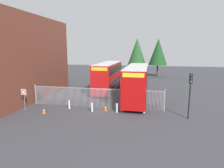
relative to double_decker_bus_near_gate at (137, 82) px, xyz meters
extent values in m
plane|color=#3D3D42|center=(-3.25, 4.32, -2.42)|extent=(100.00, 100.00, 0.00)
cube|color=brown|center=(-16.92, -1.95, 2.90)|extent=(9.45, 17.14, 10.64)
cylinder|color=gray|center=(-11.84, -3.68, -1.32)|extent=(0.06, 0.06, 2.20)
cylinder|color=gray|center=(-11.70, -3.68, -1.32)|extent=(0.06, 0.06, 2.20)
cylinder|color=gray|center=(-11.56, -3.68, -1.32)|extent=(0.06, 0.06, 2.20)
cylinder|color=gray|center=(-11.42, -3.68, -1.32)|extent=(0.06, 0.06, 2.20)
cylinder|color=gray|center=(-11.28, -3.68, -1.32)|extent=(0.06, 0.06, 2.20)
cylinder|color=gray|center=(-11.14, -3.68, -1.32)|extent=(0.06, 0.06, 2.20)
cylinder|color=gray|center=(-11.00, -3.68, -1.32)|extent=(0.06, 0.06, 2.20)
cylinder|color=gray|center=(-10.86, -3.68, -1.32)|extent=(0.06, 0.06, 2.20)
cylinder|color=gray|center=(-10.71, -3.68, -1.32)|extent=(0.06, 0.06, 2.20)
cylinder|color=gray|center=(-10.57, -3.68, -1.32)|extent=(0.06, 0.06, 2.20)
cylinder|color=gray|center=(-10.43, -3.68, -1.32)|extent=(0.06, 0.06, 2.20)
cylinder|color=gray|center=(-10.29, -3.68, -1.32)|extent=(0.06, 0.06, 2.20)
cylinder|color=gray|center=(-10.15, -3.68, -1.32)|extent=(0.06, 0.06, 2.20)
cylinder|color=gray|center=(-10.01, -3.68, -1.32)|extent=(0.06, 0.06, 2.20)
cylinder|color=gray|center=(-9.87, -3.68, -1.32)|extent=(0.06, 0.06, 2.20)
cylinder|color=gray|center=(-9.73, -3.68, -1.32)|extent=(0.06, 0.06, 2.20)
cylinder|color=gray|center=(-9.59, -3.68, -1.32)|extent=(0.06, 0.06, 2.20)
cylinder|color=gray|center=(-9.45, -3.68, -1.32)|extent=(0.06, 0.06, 2.20)
cylinder|color=gray|center=(-9.31, -3.68, -1.32)|extent=(0.06, 0.06, 2.20)
cylinder|color=gray|center=(-9.17, -3.68, -1.32)|extent=(0.06, 0.06, 2.20)
cylinder|color=gray|center=(-9.03, -3.68, -1.32)|extent=(0.06, 0.06, 2.20)
cylinder|color=gray|center=(-8.89, -3.68, -1.32)|extent=(0.06, 0.06, 2.20)
cylinder|color=gray|center=(-8.75, -3.68, -1.32)|extent=(0.06, 0.06, 2.20)
cylinder|color=gray|center=(-8.61, -3.68, -1.32)|extent=(0.06, 0.06, 2.20)
cylinder|color=gray|center=(-8.47, -3.68, -1.32)|extent=(0.06, 0.06, 2.20)
cylinder|color=gray|center=(-8.33, -3.68, -1.32)|extent=(0.06, 0.06, 2.20)
cylinder|color=gray|center=(-8.19, -3.68, -1.32)|extent=(0.06, 0.06, 2.20)
cylinder|color=gray|center=(-8.05, -3.68, -1.32)|extent=(0.06, 0.06, 2.20)
cylinder|color=gray|center=(-7.91, -3.68, -1.32)|extent=(0.06, 0.06, 2.20)
cylinder|color=gray|center=(-7.77, -3.68, -1.32)|extent=(0.06, 0.06, 2.20)
cylinder|color=gray|center=(-7.63, -3.68, -1.32)|extent=(0.06, 0.06, 2.20)
cylinder|color=gray|center=(-7.49, -3.68, -1.32)|extent=(0.06, 0.06, 2.20)
cylinder|color=gray|center=(-7.35, -3.68, -1.32)|extent=(0.06, 0.06, 2.20)
cylinder|color=gray|center=(-7.21, -3.68, -1.32)|extent=(0.06, 0.06, 2.20)
cylinder|color=gray|center=(-7.07, -3.68, -1.32)|extent=(0.06, 0.06, 2.20)
cylinder|color=gray|center=(-6.93, -3.68, -1.32)|extent=(0.06, 0.06, 2.20)
cylinder|color=gray|center=(-6.79, -3.68, -1.32)|extent=(0.06, 0.06, 2.20)
cylinder|color=gray|center=(-6.65, -3.68, -1.32)|extent=(0.06, 0.06, 2.20)
cylinder|color=gray|center=(-6.51, -3.68, -1.32)|extent=(0.06, 0.06, 2.20)
cylinder|color=gray|center=(-6.37, -3.68, -1.32)|extent=(0.06, 0.06, 2.20)
cylinder|color=gray|center=(-6.23, -3.68, -1.32)|extent=(0.06, 0.06, 2.20)
cylinder|color=gray|center=(-6.09, -3.68, -1.32)|extent=(0.06, 0.06, 2.20)
cylinder|color=gray|center=(-5.95, -3.68, -1.32)|extent=(0.06, 0.06, 2.20)
cylinder|color=gray|center=(-5.81, -3.68, -1.32)|extent=(0.06, 0.06, 2.20)
cylinder|color=gray|center=(-5.67, -3.68, -1.32)|extent=(0.06, 0.06, 2.20)
cylinder|color=gray|center=(-5.53, -3.68, -1.32)|extent=(0.06, 0.06, 2.20)
cylinder|color=gray|center=(-5.39, -3.68, -1.32)|extent=(0.06, 0.06, 2.20)
cylinder|color=gray|center=(-5.25, -3.68, -1.32)|extent=(0.06, 0.06, 2.20)
cylinder|color=gray|center=(-5.11, -3.68, -1.32)|extent=(0.06, 0.06, 2.20)
cylinder|color=gray|center=(-4.97, -3.68, -1.32)|extent=(0.06, 0.06, 2.20)
cylinder|color=gray|center=(-4.83, -3.68, -1.32)|extent=(0.06, 0.06, 2.20)
cylinder|color=gray|center=(-4.69, -3.68, -1.32)|extent=(0.06, 0.06, 2.20)
cylinder|color=gray|center=(-4.55, -3.68, -1.32)|extent=(0.06, 0.06, 2.20)
cylinder|color=gray|center=(-4.41, -3.68, -1.32)|extent=(0.06, 0.06, 2.20)
cylinder|color=gray|center=(-4.26, -3.68, -1.32)|extent=(0.06, 0.06, 2.20)
cylinder|color=gray|center=(-4.12, -3.68, -1.32)|extent=(0.06, 0.06, 2.20)
cylinder|color=gray|center=(-3.98, -3.68, -1.32)|extent=(0.06, 0.06, 2.20)
cylinder|color=gray|center=(-3.84, -3.68, -1.32)|extent=(0.06, 0.06, 2.20)
cylinder|color=gray|center=(-3.70, -3.68, -1.32)|extent=(0.06, 0.06, 2.20)
cylinder|color=gray|center=(-3.56, -3.68, -1.32)|extent=(0.06, 0.06, 2.20)
cylinder|color=gray|center=(-3.42, -3.68, -1.32)|extent=(0.06, 0.06, 2.20)
cylinder|color=gray|center=(-3.28, -3.68, -1.32)|extent=(0.06, 0.06, 2.20)
cylinder|color=gray|center=(-3.14, -3.68, -1.32)|extent=(0.06, 0.06, 2.20)
cylinder|color=gray|center=(-3.00, -3.68, -1.32)|extent=(0.06, 0.06, 2.20)
cylinder|color=gray|center=(-2.86, -3.68, -1.32)|extent=(0.06, 0.06, 2.20)
cylinder|color=gray|center=(-2.72, -3.68, -1.32)|extent=(0.06, 0.06, 2.20)
cylinder|color=gray|center=(-2.58, -3.68, -1.32)|extent=(0.06, 0.06, 2.20)
cylinder|color=gray|center=(-2.44, -3.68, -1.32)|extent=(0.06, 0.06, 2.20)
cylinder|color=gray|center=(-2.30, -3.68, -1.32)|extent=(0.06, 0.06, 2.20)
cylinder|color=gray|center=(-2.16, -3.68, -1.32)|extent=(0.06, 0.06, 2.20)
cylinder|color=gray|center=(-2.02, -3.68, -1.32)|extent=(0.06, 0.06, 2.20)
cylinder|color=gray|center=(-1.88, -3.68, -1.32)|extent=(0.06, 0.06, 2.20)
cylinder|color=gray|center=(-1.74, -3.68, -1.32)|extent=(0.06, 0.06, 2.20)
cylinder|color=gray|center=(-1.60, -3.68, -1.32)|extent=(0.06, 0.06, 2.20)
cylinder|color=gray|center=(-1.46, -3.68, -1.32)|extent=(0.06, 0.06, 2.20)
cylinder|color=gray|center=(-1.32, -3.68, -1.32)|extent=(0.06, 0.06, 2.20)
cylinder|color=gray|center=(-1.18, -3.68, -1.32)|extent=(0.06, 0.06, 2.20)
cylinder|color=gray|center=(-1.04, -3.68, -1.32)|extent=(0.06, 0.06, 2.20)
cylinder|color=gray|center=(-0.90, -3.68, -1.32)|extent=(0.06, 0.06, 2.20)
cylinder|color=gray|center=(-0.76, -3.68, -1.32)|extent=(0.06, 0.06, 2.20)
cylinder|color=gray|center=(-0.62, -3.68, -1.32)|extent=(0.06, 0.06, 2.20)
cylinder|color=gray|center=(-0.48, -3.68, -1.32)|extent=(0.06, 0.06, 2.20)
cylinder|color=gray|center=(-0.34, -3.68, -1.32)|extent=(0.06, 0.06, 2.20)
cylinder|color=gray|center=(-0.20, -3.68, -1.32)|extent=(0.06, 0.06, 2.20)
cylinder|color=gray|center=(-0.06, -3.68, -1.32)|extent=(0.06, 0.06, 2.20)
cylinder|color=gray|center=(0.08, -3.68, -1.32)|extent=(0.06, 0.06, 2.20)
cylinder|color=gray|center=(0.22, -3.68, -1.32)|extent=(0.06, 0.06, 2.20)
cylinder|color=gray|center=(0.36, -3.68, -1.32)|extent=(0.06, 0.06, 2.20)
cylinder|color=gray|center=(0.50, -3.68, -1.32)|extent=(0.06, 0.06, 2.20)
cylinder|color=gray|center=(0.64, -3.68, -1.32)|extent=(0.06, 0.06, 2.20)
cylinder|color=gray|center=(0.78, -3.68, -1.32)|extent=(0.06, 0.06, 2.20)
cylinder|color=gray|center=(0.92, -3.68, -1.32)|extent=(0.06, 0.06, 2.20)
cylinder|color=gray|center=(1.06, -3.68, -1.32)|extent=(0.06, 0.06, 2.20)
cylinder|color=gray|center=(1.20, -3.68, -1.32)|extent=(0.06, 0.06, 2.20)
cylinder|color=gray|center=(1.34, -3.68, -1.32)|extent=(0.06, 0.06, 2.20)
cylinder|color=gray|center=(1.48, -3.68, -1.32)|extent=(0.06, 0.06, 2.20)
cylinder|color=gray|center=(1.62, -3.68, -1.32)|extent=(0.06, 0.06, 2.20)
cylinder|color=gray|center=(1.76, -3.68, -1.32)|extent=(0.06, 0.06, 2.20)
cylinder|color=gray|center=(1.90, -3.68, -1.32)|extent=(0.06, 0.06, 2.20)
cylinder|color=gray|center=(2.04, -3.68, -1.32)|extent=(0.06, 0.06, 2.20)
cylinder|color=gray|center=(2.18, -3.68, -1.32)|extent=(0.06, 0.06, 2.20)
cylinder|color=gray|center=(2.33, -3.68, -1.32)|extent=(0.06, 0.06, 2.20)
cylinder|color=gray|center=(2.47, -3.68, -1.32)|extent=(0.06, 0.06, 2.20)
cylinder|color=gray|center=(2.61, -3.68, -1.32)|extent=(0.06, 0.06, 2.20)
cylinder|color=gray|center=(2.75, -3.68, -1.32)|extent=(0.06, 0.06, 2.20)
cylinder|color=gray|center=(2.89, -3.68, -1.32)|extent=(0.06, 0.06, 2.20)
cylinder|color=gray|center=(3.03, -3.68, -1.32)|extent=(0.06, 0.06, 2.20)
cylinder|color=gray|center=(3.17, -3.68, -1.32)|extent=(0.06, 0.06, 2.20)
cylinder|color=gray|center=(-4.34, -3.68, -0.30)|extent=(15.00, 0.07, 0.07)
cylinder|color=gray|center=(-11.84, -3.68, -1.25)|extent=(0.14, 0.14, 2.35)
cylinder|color=gray|center=(3.17, -3.68, -1.25)|extent=(0.14, 0.14, 2.35)
cube|color=#B70C0C|center=(0.00, 0.01, -0.07)|extent=(2.50, 10.80, 4.00)
cube|color=black|center=(0.00, 0.01, -0.87)|extent=(2.54, 10.37, 0.90)
cube|color=black|center=(0.00, 0.01, 1.13)|extent=(2.54, 10.37, 0.90)
cube|color=yellow|center=(0.00, -5.34, 1.58)|extent=(2.12, 0.12, 0.44)
cube|color=silver|center=(0.00, 0.01, 1.96)|extent=(2.50, 10.80, 0.08)
cylinder|color=black|center=(-1.10, -3.34, -1.90)|extent=(0.30, 1.04, 1.04)
cylinder|color=black|center=(1.10, -3.34, -1.90)|extent=(0.30, 1.04, 1.04)
cylinder|color=black|center=(-1.10, 2.98, -1.90)|extent=(0.30, 1.04, 1.04)
cylinder|color=black|center=(1.10, 2.98, -1.90)|extent=(0.30, 1.04, 1.04)
cube|color=red|center=(-4.79, 5.08, -0.07)|extent=(2.50, 10.80, 4.00)
cube|color=black|center=(-4.79, 5.08, -0.87)|extent=(2.54, 10.37, 0.90)
cube|color=black|center=(-4.79, 5.08, 1.13)|extent=(2.54, 10.37, 0.90)
cube|color=yellow|center=(-4.79, -0.27, 1.58)|extent=(2.12, 0.12, 0.44)
cube|color=silver|center=(-4.79, 5.08, 1.96)|extent=(2.50, 10.80, 0.08)
cylinder|color=black|center=(-5.89, 1.73, -1.90)|extent=(0.30, 1.04, 1.04)
cylinder|color=black|center=(-3.69, 1.73, -1.90)|extent=(0.30, 1.04, 1.04)
cylinder|color=black|center=(-5.89, 8.05, -1.90)|extent=(0.30, 1.04, 1.04)
cylinder|color=black|center=(-3.69, 8.05, -1.90)|extent=(0.30, 1.04, 1.04)
cylinder|color=silver|center=(-7.03, -4.85, -1.95)|extent=(0.20, 0.20, 0.95)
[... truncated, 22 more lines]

